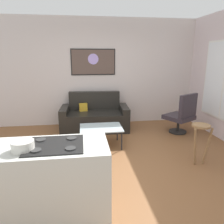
{
  "coord_description": "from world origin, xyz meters",
  "views": [
    {
      "loc": [
        -0.48,
        -3.37,
        1.84
      ],
      "look_at": [
        0.12,
        0.9,
        0.7
      ],
      "focal_mm": 34.23,
      "sensor_mm": 36.0,
      "label": 1
    }
  ],
  "objects_px": {
    "coffee_table": "(101,129)",
    "mixing_bowl": "(23,146)",
    "wall_painting": "(93,62)",
    "bar_stool": "(200,134)",
    "couch": "(95,117)",
    "armchair": "(182,115)"
  },
  "relations": [
    {
      "from": "bar_stool",
      "to": "wall_painting",
      "type": "xyz_separation_m",
      "value": [
        -1.66,
        2.56,
        1.15
      ]
    },
    {
      "from": "coffee_table",
      "to": "armchair",
      "type": "distance_m",
      "value": 2.05
    },
    {
      "from": "armchair",
      "to": "mixing_bowl",
      "type": "xyz_separation_m",
      "value": [
        -2.97,
        -2.54,
        0.48
      ]
    },
    {
      "from": "couch",
      "to": "bar_stool",
      "type": "xyz_separation_m",
      "value": [
        1.68,
        -2.08,
        0.23
      ]
    },
    {
      "from": "couch",
      "to": "mixing_bowl",
      "type": "bearing_deg",
      "value": -106.04
    },
    {
      "from": "couch",
      "to": "armchair",
      "type": "xyz_separation_m",
      "value": [
        2.06,
        -0.63,
        0.17
      ]
    },
    {
      "from": "couch",
      "to": "armchair",
      "type": "distance_m",
      "value": 2.15
    },
    {
      "from": "armchair",
      "to": "wall_painting",
      "type": "relative_size",
      "value": 0.85
    },
    {
      "from": "mixing_bowl",
      "to": "couch",
      "type": "bearing_deg",
      "value": 73.96
    },
    {
      "from": "bar_stool",
      "to": "mixing_bowl",
      "type": "distance_m",
      "value": 2.84
    },
    {
      "from": "bar_stool",
      "to": "wall_painting",
      "type": "bearing_deg",
      "value": 123.03
    },
    {
      "from": "couch",
      "to": "mixing_bowl",
      "type": "xyz_separation_m",
      "value": [
        -0.91,
        -3.17,
        0.65
      ]
    },
    {
      "from": "mixing_bowl",
      "to": "wall_painting",
      "type": "xyz_separation_m",
      "value": [
        0.93,
        3.65,
        0.72
      ]
    },
    {
      "from": "mixing_bowl",
      "to": "wall_painting",
      "type": "height_order",
      "value": "wall_painting"
    },
    {
      "from": "coffee_table",
      "to": "mixing_bowl",
      "type": "distance_m",
      "value": 2.35
    },
    {
      "from": "coffee_table",
      "to": "wall_painting",
      "type": "relative_size",
      "value": 0.74
    },
    {
      "from": "coffee_table",
      "to": "mixing_bowl",
      "type": "relative_size",
      "value": 3.77
    },
    {
      "from": "couch",
      "to": "armchair",
      "type": "relative_size",
      "value": 1.75
    },
    {
      "from": "armchair",
      "to": "wall_painting",
      "type": "distance_m",
      "value": 2.61
    },
    {
      "from": "couch",
      "to": "armchair",
      "type": "height_order",
      "value": "armchair"
    },
    {
      "from": "coffee_table",
      "to": "mixing_bowl",
      "type": "xyz_separation_m",
      "value": [
        -0.97,
        -2.06,
        0.58
      ]
    },
    {
      "from": "wall_painting",
      "to": "bar_stool",
      "type": "bearing_deg",
      "value": -56.97
    }
  ]
}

